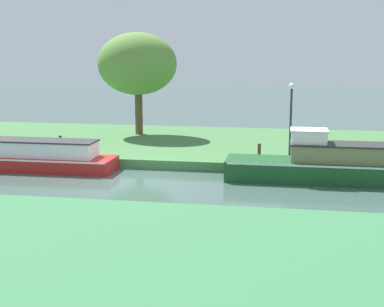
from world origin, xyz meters
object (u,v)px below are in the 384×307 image
(forest_narrowboat, at_px, (368,165))
(mooring_post_near, at_px, (60,145))
(lamp_post, at_px, (291,111))
(red_barge, at_px, (41,157))
(willow_tree_left, at_px, (137,64))
(mooring_post_far, at_px, (259,152))

(forest_narrowboat, distance_m, mooring_post_near, 12.79)
(forest_narrowboat, distance_m, lamp_post, 4.29)
(lamp_post, bearing_deg, red_barge, -164.77)
(willow_tree_left, bearing_deg, mooring_post_near, -107.86)
(red_barge, relative_size, mooring_post_near, 7.76)
(red_barge, relative_size, mooring_post_far, 8.82)
(willow_tree_left, height_order, mooring_post_near, willow_tree_left)
(willow_tree_left, distance_m, mooring_post_far, 9.55)
(lamp_post, bearing_deg, mooring_post_far, -134.17)
(willow_tree_left, distance_m, mooring_post_near, 7.01)
(forest_narrowboat, xyz_separation_m, mooring_post_near, (-12.70, 1.47, 0.13))
(forest_narrowboat, distance_m, mooring_post_far, 4.34)
(forest_narrowboat, height_order, mooring_post_far, forest_narrowboat)
(mooring_post_near, bearing_deg, mooring_post_far, 0.00)
(red_barge, bearing_deg, mooring_post_near, 81.17)
(red_barge, relative_size, willow_tree_left, 1.17)
(forest_narrowboat, xyz_separation_m, willow_tree_left, (-10.81, 7.35, 3.44))
(red_barge, bearing_deg, willow_tree_left, 73.89)
(mooring_post_far, bearing_deg, forest_narrowboat, -19.83)
(forest_narrowboat, relative_size, mooring_post_near, 12.34)
(willow_tree_left, height_order, lamp_post, willow_tree_left)
(willow_tree_left, distance_m, lamp_post, 9.37)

